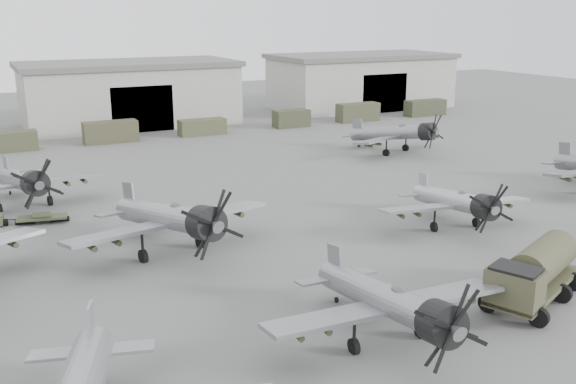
% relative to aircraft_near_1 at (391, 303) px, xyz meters
% --- Properties ---
extents(ground, '(220.00, 220.00, 0.00)m').
position_rel_aircraft_near_1_xyz_m(ground, '(4.02, 5.65, -2.23)').
color(ground, '#60605D').
rests_on(ground, ground).
extents(hangar_center, '(29.00, 14.80, 8.70)m').
position_rel_aircraft_near_1_xyz_m(hangar_center, '(4.02, 67.62, 2.15)').
color(hangar_center, '#B5B4A9').
rests_on(hangar_center, ground).
extents(hangar_right, '(29.00, 14.80, 8.70)m').
position_rel_aircraft_near_1_xyz_m(hangar_right, '(42.02, 67.62, 2.15)').
color(hangar_right, '#B5B4A9').
rests_on(hangar_right, ground).
extents(support_truck_2, '(5.25, 2.20, 2.21)m').
position_rel_aircraft_near_1_xyz_m(support_truck_2, '(-12.23, 55.65, -1.12)').
color(support_truck_2, '#3D4029').
rests_on(support_truck_2, ground).
extents(support_truck_3, '(6.36, 2.20, 2.57)m').
position_rel_aircraft_near_1_xyz_m(support_truck_3, '(-1.30, 55.65, -0.94)').
color(support_truck_3, '#3F3E29').
rests_on(support_truck_3, ground).
extents(support_truck_4, '(5.98, 2.20, 1.99)m').
position_rel_aircraft_near_1_xyz_m(support_truck_4, '(10.29, 55.65, -1.23)').
color(support_truck_4, '#45462E').
rests_on(support_truck_4, ground).
extents(support_truck_5, '(4.93, 2.20, 2.33)m').
position_rel_aircraft_near_1_xyz_m(support_truck_5, '(23.13, 55.65, -1.06)').
color(support_truck_5, '#373A26').
rests_on(support_truck_5, ground).
extents(support_truck_6, '(6.30, 2.20, 2.59)m').
position_rel_aircraft_near_1_xyz_m(support_truck_6, '(33.89, 55.65, -0.93)').
color(support_truck_6, '#3D3F29').
rests_on(support_truck_6, ground).
extents(support_truck_7, '(6.50, 2.20, 2.35)m').
position_rel_aircraft_near_1_xyz_m(support_truck_7, '(46.00, 55.65, -1.05)').
color(support_truck_7, '#353A26').
rests_on(support_truck_7, ground).
extents(aircraft_near_1, '(12.22, 10.99, 4.89)m').
position_rel_aircraft_near_1_xyz_m(aircraft_near_1, '(0.00, 0.00, 0.00)').
color(aircraft_near_1, gray).
rests_on(aircraft_near_1, ground).
extents(aircraft_mid_1, '(13.92, 12.53, 5.53)m').
position_rel_aircraft_near_1_xyz_m(aircraft_mid_1, '(-5.57, 15.93, 0.29)').
color(aircraft_mid_1, gray).
rests_on(aircraft_mid_1, ground).
extents(aircraft_mid_2, '(11.52, 10.37, 4.57)m').
position_rel_aircraft_near_1_xyz_m(aircraft_mid_2, '(14.14, 11.72, -0.15)').
color(aircraft_mid_2, '#9FA2A8').
rests_on(aircraft_mid_2, ground).
extents(aircraft_far_0, '(12.80, 11.52, 5.08)m').
position_rel_aircraft_near_1_xyz_m(aircraft_far_0, '(-13.13, 30.91, 0.09)').
color(aircraft_far_0, gray).
rests_on(aircraft_far_0, ground).
extents(aircraft_far_1, '(12.47, 11.24, 5.02)m').
position_rel_aircraft_near_1_xyz_m(aircraft_far_1, '(25.81, 34.97, 0.06)').
color(aircraft_far_1, gray).
rests_on(aircraft_far_1, ground).
extents(fuel_tanker, '(8.34, 5.75, 3.07)m').
position_rel_aircraft_near_1_xyz_m(fuel_tanker, '(9.82, 0.60, -0.47)').
color(fuel_tanker, '#41412A').
rests_on(fuel_tanker, ground).
extents(tug_trailer, '(6.24, 2.47, 1.24)m').
position_rel_aircraft_near_1_xyz_m(tug_trailer, '(-14.51, 27.24, -1.76)').
color(tug_trailer, '#3F472E').
rests_on(tug_trailer, ground).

